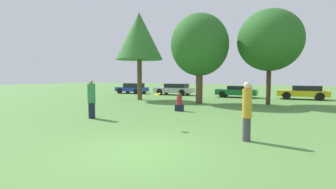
# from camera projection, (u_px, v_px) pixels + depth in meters

# --- Properties ---
(ground_plane) EXTENTS (120.00, 120.00, 0.00)m
(ground_plane) POSITION_uv_depth(u_px,v_px,m) (139.00, 151.00, 6.85)
(ground_plane) COLOR #54843D
(person_thrower) EXTENTS (0.38, 0.38, 1.91)m
(person_thrower) POSITION_uv_depth(u_px,v_px,m) (92.00, 99.00, 12.20)
(person_thrower) COLOR #191E33
(person_thrower) RESTS_ON ground
(person_catcher) EXTENTS (0.30, 0.30, 1.91)m
(person_catcher) POSITION_uv_depth(u_px,v_px,m) (247.00, 111.00, 7.87)
(person_catcher) COLOR #3F3F47
(person_catcher) RESTS_ON ground
(frisbee) EXTENTS (0.27, 0.25, 0.16)m
(frisbee) POSITION_uv_depth(u_px,v_px,m) (157.00, 94.00, 9.87)
(frisbee) COLOR yellow
(bystander_sitting) EXTENTS (0.45, 0.37, 1.10)m
(bystander_sitting) POSITION_uv_depth(u_px,v_px,m) (179.00, 104.00, 14.81)
(bystander_sitting) COLOR #191E33
(bystander_sitting) RESTS_ON ground
(tree_0) EXTENTS (4.12, 4.12, 7.67)m
(tree_0) POSITION_uv_depth(u_px,v_px,m) (139.00, 36.00, 21.61)
(tree_0) COLOR brown
(tree_0) RESTS_ON ground
(tree_1) EXTENTS (4.41, 4.41, 6.86)m
(tree_1) POSITION_uv_depth(u_px,v_px,m) (200.00, 45.00, 18.85)
(tree_1) COLOR brown
(tree_1) RESTS_ON ground
(tree_2) EXTENTS (4.63, 4.63, 6.94)m
(tree_2) POSITION_uv_depth(u_px,v_px,m) (270.00, 40.00, 17.96)
(tree_2) COLOR #473323
(tree_2) RESTS_ON ground
(parked_car_blue) EXTENTS (3.85, 2.02, 1.26)m
(parked_car_blue) POSITION_uv_depth(u_px,v_px,m) (133.00, 88.00, 30.17)
(parked_car_blue) COLOR #1E389E
(parked_car_blue) RESTS_ON ground
(parked_car_silver) EXTENTS (4.39, 2.09, 1.28)m
(parked_car_silver) POSITION_uv_depth(u_px,v_px,m) (174.00, 89.00, 27.78)
(parked_car_silver) COLOR #B2B2B7
(parked_car_silver) RESTS_ON ground
(parked_car_green) EXTENTS (3.96, 1.99, 1.15)m
(parked_car_green) POSITION_uv_depth(u_px,v_px,m) (237.00, 91.00, 24.49)
(parked_car_green) COLOR #196633
(parked_car_green) RESTS_ON ground
(parked_car_yellow) EXTENTS (4.22, 1.99, 1.25)m
(parked_car_yellow) POSITION_uv_depth(u_px,v_px,m) (303.00, 92.00, 22.36)
(parked_car_yellow) COLOR gold
(parked_car_yellow) RESTS_ON ground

